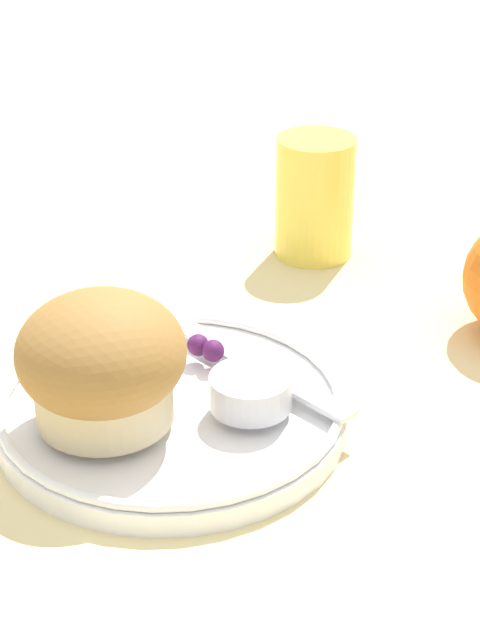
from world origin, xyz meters
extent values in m
plane|color=beige|center=(0.00, 0.00, 0.00)|extent=(3.00, 3.00, 0.00)
cylinder|color=white|center=(0.02, 0.01, 0.01)|extent=(0.21, 0.21, 0.01)
torus|color=white|center=(0.02, 0.01, 0.02)|extent=(0.21, 0.21, 0.01)
cylinder|color=beige|center=(0.00, -0.03, 0.04)|extent=(0.08, 0.08, 0.03)
ellipsoid|color=olive|center=(0.00, -0.03, 0.06)|extent=(0.10, 0.10, 0.07)
cylinder|color=silver|center=(0.06, 0.03, 0.03)|extent=(0.05, 0.05, 0.02)
cylinder|color=beige|center=(0.06, 0.03, 0.04)|extent=(0.04, 0.04, 0.00)
sphere|color=#4C194C|center=(0.00, 0.05, 0.03)|extent=(0.01, 0.01, 0.01)
sphere|color=#4C194C|center=(0.01, 0.05, 0.03)|extent=(0.01, 0.01, 0.01)
cube|color=silver|center=(0.02, 0.07, 0.02)|extent=(0.19, 0.05, 0.00)
cylinder|color=#EAD14C|center=(-0.04, 0.26, 0.05)|extent=(0.06, 0.06, 0.10)
camera|label=1|loc=(0.36, -0.40, 0.36)|focal=60.00mm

